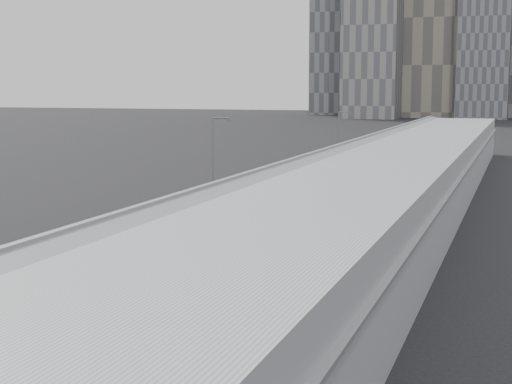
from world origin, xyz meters
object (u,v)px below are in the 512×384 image
at_px(shipping_container, 331,157).
at_px(bus_5, 332,177).
at_px(bus_2, 208,240).
at_px(bus_4, 308,190).
at_px(bus_9, 404,145).
at_px(suv, 362,152).
at_px(bus_6, 363,165).
at_px(street_lamp_far, 340,135).
at_px(bus_1, 107,283).
at_px(street_lamp_near, 214,160).
at_px(bus_3, 275,208).
at_px(bus_8, 387,151).
at_px(bus_7, 381,157).

bearing_deg(shipping_container, bus_5, -63.10).
xyz_separation_m(bus_2, bus_4, (-0.21, 29.36, 0.07)).
relative_size(bus_9, suv, 1.96).
xyz_separation_m(bus_6, street_lamp_far, (-5.92, 11.01, 3.64)).
height_order(bus_4, street_lamp_far, street_lamp_far).
bearing_deg(bus_1, bus_5, 89.43).
relative_size(bus_1, suv, 2.13).
height_order(bus_9, street_lamp_near, street_lamp_near).
height_order(bus_3, bus_4, bus_3).
xyz_separation_m(bus_8, street_lamp_near, (-6.37, -65.37, 3.99)).
bearing_deg(bus_2, bus_4, 91.57).
distance_m(bus_8, street_lamp_near, 65.80).
distance_m(bus_6, shipping_container, 14.47).
height_order(bus_3, shipping_container, bus_3).
xyz_separation_m(bus_7, bus_8, (-0.92, 11.87, 0.01)).
bearing_deg(bus_4, bus_8, 94.72).
distance_m(bus_3, bus_5, 27.01).
relative_size(bus_3, street_lamp_near, 1.32).
xyz_separation_m(bus_4, shipping_container, (-7.52, 42.29, -0.18)).
height_order(bus_6, street_lamp_far, street_lamp_far).
relative_size(bus_4, bus_9, 1.04).
bearing_deg(bus_7, bus_3, -93.08).
distance_m(bus_2, street_lamp_near, 20.77).
relative_size(bus_7, suv, 2.10).
distance_m(bus_6, street_lamp_far, 13.02).
distance_m(bus_4, bus_8, 55.09).
xyz_separation_m(bus_1, bus_6, (0.24, 73.43, -0.15)).
xyz_separation_m(bus_3, street_lamp_near, (-7.22, 2.96, 4.03)).
relative_size(bus_1, street_lamp_far, 1.51).
height_order(bus_1, bus_2, bus_1).
distance_m(bus_3, bus_8, 68.33).
xyz_separation_m(bus_5, bus_7, (0.97, 29.46, 0.12)).
xyz_separation_m(bus_2, street_lamp_near, (-7.11, 19.08, 4.12)).
distance_m(bus_4, shipping_container, 42.95).
bearing_deg(bus_5, bus_4, -87.19).
distance_m(bus_8, bus_9, 16.24).
bearing_deg(street_lamp_far, street_lamp_near, -91.16).
distance_m(bus_4, bus_5, 13.77).
distance_m(street_lamp_near, suv, 70.89).
bearing_deg(bus_9, shipping_container, -103.97).
height_order(bus_9, street_lamp_far, street_lamp_far).
relative_size(bus_5, street_lamp_near, 1.24).
bearing_deg(bus_6, bus_2, -93.79).
height_order(bus_2, bus_5, bus_5).
distance_m(bus_3, bus_7, 56.45).
xyz_separation_m(bus_3, bus_5, (-0.90, 26.99, -0.08)).
distance_m(bus_3, bus_6, 43.20).
relative_size(shipping_container, suv, 0.91).
xyz_separation_m(bus_3, bus_7, (0.07, 56.45, 0.03)).
bearing_deg(shipping_container, bus_4, -66.68).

